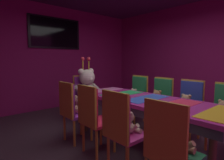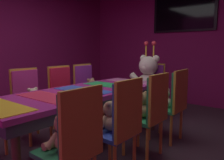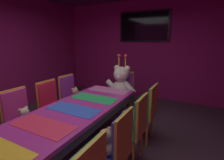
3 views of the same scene
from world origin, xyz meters
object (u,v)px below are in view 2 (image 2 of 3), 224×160
object	(u,v)px
teddy_left_1	(34,99)
teddy_right_2	(141,106)
teddy_right_3	(165,99)
teddy_right_1	(110,118)
banquet_table	(83,97)
chair_right_1	(122,120)
chair_left_3	(86,86)
king_teddy_bear	(148,77)
wall_tv	(184,13)
teddy_left_3	(92,88)
chair_left_1	(28,96)
chair_right_2	(152,108)
chair_right_3	(175,99)
throne_chair	(152,84)
chair_left_2	(63,91)
teddy_right_0	(63,134)
chair_right_0	(76,138)

from	to	relation	value
teddy_left_1	teddy_right_2	bearing A→B (deg)	22.28
teddy_right_2	teddy_right_3	distance (m)	0.60
teddy_right_2	teddy_right_1	bearing A→B (deg)	89.62
banquet_table	chair_right_1	distance (m)	0.87
chair_left_3	teddy_right_1	world-z (taller)	chair_left_3
king_teddy_bear	wall_tv	distance (m)	1.99
teddy_left_3	king_teddy_bear	bearing A→B (deg)	47.69
chair_left_1	teddy_right_1	bearing A→B (deg)	-0.45
chair_right_2	banquet_table	bearing A→B (deg)	19.02
chair_left_1	chair_right_3	distance (m)	2.02
throne_chair	teddy_right_2	bearing A→B (deg)	24.61
chair_right_3	chair_left_2	bearing A→B (deg)	19.22
teddy_left_3	chair_left_3	bearing A→B (deg)	-180.00
teddy_left_3	teddy_right_0	size ratio (longest dim) A/B	0.96
chair_right_3	wall_tv	size ratio (longest dim) A/B	0.69
chair_right_0	teddy_right_2	xyz separation A→B (m)	(-0.13, 1.14, -0.01)
chair_right_3	teddy_right_0	bearing A→B (deg)	84.61
chair_right_1	throne_chair	world-z (taller)	same
teddy_right_1	chair_right_2	world-z (taller)	chair_right_2
chair_left_2	teddy_right_3	bearing A→B (deg)	20.90
chair_left_2	king_teddy_bear	size ratio (longest dim) A/B	1.06
chair_left_1	chair_right_0	distance (m)	1.74
teddy_left_1	teddy_right_3	distance (m)	1.79
teddy_right_2	throne_chair	bearing A→B (deg)	-65.39
throne_chair	teddy_left_1	bearing A→B (deg)	-18.43
chair_left_1	chair_left_3	xyz separation A→B (m)	(-0.00, 1.13, 0.00)
teddy_left_3	chair_right_0	size ratio (longest dim) A/B	0.31
chair_left_1	chair_right_2	world-z (taller)	same
chair_left_1	teddy_right_0	world-z (taller)	chair_left_1
teddy_left_1	teddy_left_3	bearing A→B (deg)	89.96
banquet_table	chair_right_3	distance (m)	1.21
teddy_left_1	teddy_left_3	xyz separation A→B (m)	(0.00, 1.13, 0.01)
chair_right_2	throne_chair	size ratio (longest dim) A/B	1.00
teddy_right_0	wall_tv	distance (m)	4.28
chair_left_2	chair_right_1	distance (m)	1.73
chair_right_0	chair_right_1	xyz separation A→B (m)	(0.01, 0.57, 0.00)
chair_left_3	teddy_left_1	bearing A→B (deg)	-82.74
chair_right_1	chair_right_2	size ratio (longest dim) A/B	1.00
chair_left_2	chair_right_1	world-z (taller)	same
banquet_table	chair_left_2	distance (m)	0.86
chair_right_2	teddy_right_2	xyz separation A→B (m)	(-0.15, 0.00, -0.01)
banquet_table	wall_tv	xyz separation A→B (m)	(0.00, 3.11, 1.40)
chair_left_3	teddy_left_3	xyz separation A→B (m)	(0.14, 0.00, -0.01)
teddy_left_3	teddy_right_0	distance (m)	2.18
chair_left_1	teddy_right_0	xyz separation A→B (m)	(1.49, -0.58, -0.01)
teddy_right_0	teddy_right_1	xyz separation A→B (m)	(0.01, 0.57, 0.00)
chair_right_0	chair_left_3	bearing A→B (deg)	-46.27
teddy_left_1	throne_chair	distance (m)	2.16
chair_right_3	chair_right_2	bearing A→B (deg)	89.69
teddy_right_0	chair_right_1	world-z (taller)	chair_right_1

